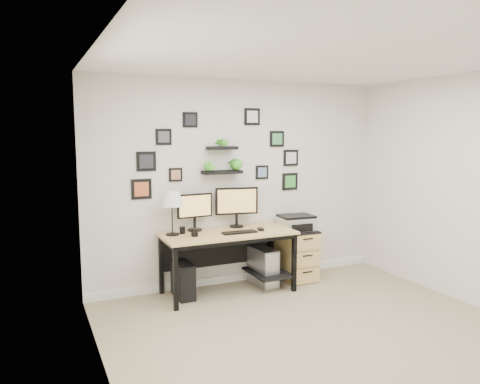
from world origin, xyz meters
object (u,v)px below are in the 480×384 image
file_cabinet (297,255)px  printer (296,223)px  desk (230,241)px  table_lamp (172,200)px  monitor_right (237,204)px  pc_tower_black (183,280)px  mug (195,232)px  pc_tower_grey (263,266)px  monitor_left (195,209)px

file_cabinet → printer: (-0.02, -0.01, 0.43)m
desk → printer: 0.98m
desk → table_lamp: table_lamp is taller
monitor_right → pc_tower_black: bearing=-168.2°
mug → pc_tower_grey: (0.96, 0.12, -0.56)m
pc_tower_grey → desk: bearing=-175.5°
monitor_left → pc_tower_black: monitor_left is taller
desk → monitor_right: (0.18, 0.19, 0.42)m
monitor_left → printer: (1.34, -0.15, -0.25)m
monitor_left → monitor_right: (0.55, -0.01, 0.03)m
pc_tower_black → file_cabinet: bearing=0.7°
mug → pc_tower_black: (-0.11, 0.11, -0.59)m
monitor_right → file_cabinet: size_ratio=0.81×
monitor_right → desk: bearing=-133.5°
pc_tower_black → pc_tower_grey: 1.07m
desk → pc_tower_grey: (0.48, 0.04, -0.39)m
pc_tower_black → pc_tower_grey: pc_tower_grey is taller
mug → pc_tower_black: bearing=135.2°
desk → monitor_right: 0.50m
desk → file_cabinet: (0.99, 0.06, -0.29)m
monitor_right → mug: monitor_right is taller
mug → monitor_left: bearing=70.3°
monitor_right → pc_tower_black: size_ratio=1.30×
mug → pc_tower_black: mug is taller
monitor_right → mug: 0.75m
monitor_left → table_lamp: size_ratio=0.88×
pc_tower_black → pc_tower_grey: size_ratio=0.84×
pc_tower_grey → pc_tower_black: bearing=-179.5°
mug → pc_tower_black: 0.61m
table_lamp → mug: table_lamp is taller
monitor_left → mug: monitor_left is taller
mug → pc_tower_black: size_ratio=0.22×
mug → pc_tower_grey: size_ratio=0.19×
pc_tower_black → pc_tower_grey: bearing=0.1°
desk → pc_tower_grey: bearing=4.5°
desk → monitor_left: 0.58m
mug → printer: printer is taller
pc_tower_grey → table_lamp: bearing=177.5°
printer → table_lamp: bearing=178.6°
desk → monitor_right: bearing=46.5°
desk → file_cabinet: bearing=3.4°
monitor_right → file_cabinet: (0.81, -0.13, -0.72)m
printer → monitor_right: bearing=170.0°
table_lamp → file_cabinet: bearing=-1.1°
file_cabinet → printer: 0.43m
mug → file_cabinet: (1.47, 0.14, -0.46)m
file_cabinet → monitor_left: bearing=174.0°
monitor_right → pc_tower_grey: bearing=-26.6°
desk → pc_tower_grey: desk is taller
pc_tower_grey → file_cabinet: size_ratio=0.74×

